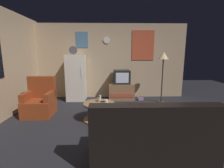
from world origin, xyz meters
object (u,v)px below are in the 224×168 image
object	(u,v)px
fridge	(76,78)
armchair	(40,102)
standing_lamp	(163,60)
coffee_table	(99,112)
remote_control	(104,101)
mug_ceramic_white	(106,102)
book_stack	(141,99)
crt_tv	(122,77)
mug_ceramic_tan	(99,100)
couch	(151,141)
wine_glass	(100,98)
tv_stand	(121,91)

from	to	relation	value
fridge	armchair	size ratio (longest dim) A/B	1.84
standing_lamp	coffee_table	size ratio (longest dim) A/B	2.21
fridge	remote_control	xyz separation A→B (m)	(0.94, -1.69, -0.32)
mug_ceramic_white	book_stack	world-z (taller)	mug_ceramic_white
crt_tv	armchair	xyz separation A→B (m)	(-2.19, -1.37, -0.44)
mug_ceramic_tan	couch	size ratio (longest dim) A/B	0.05
armchair	couch	bearing A→B (deg)	-39.09
crt_tv	mug_ceramic_white	size ratio (longest dim) A/B	6.00
standing_lamp	coffee_table	xyz separation A→B (m)	(-1.91, -1.40, -1.15)
mug_ceramic_white	couch	distance (m)	1.58
remote_control	armchair	size ratio (longest dim) A/B	0.16
coffee_table	mug_ceramic_tan	bearing A→B (deg)	93.61
fridge	couch	world-z (taller)	fridge
mug_ceramic_white	mug_ceramic_tan	bearing A→B (deg)	136.95
wine_glass	book_stack	distance (m)	2.08
coffee_table	book_stack	world-z (taller)	coffee_table
mug_ceramic_white	remote_control	bearing A→B (deg)	116.10
remote_control	fridge	bearing A→B (deg)	94.02
armchair	tv_stand	bearing A→B (deg)	32.15
coffee_table	book_stack	size ratio (longest dim) A/B	3.59
remote_control	book_stack	distance (m)	2.04
tv_stand	remote_control	bearing A→B (deg)	-108.25
crt_tv	armchair	size ratio (longest dim) A/B	0.56
mug_ceramic_white	armchair	world-z (taller)	armchair
standing_lamp	remote_control	size ratio (longest dim) A/B	10.60
fridge	tv_stand	size ratio (longest dim) A/B	2.11
crt_tv	standing_lamp	distance (m)	1.43
crt_tv	mug_ceramic_tan	world-z (taller)	crt_tv
tv_stand	standing_lamp	size ratio (longest dim) A/B	0.53
remote_control	armchair	distance (m)	1.65
coffee_table	mug_ceramic_white	xyz separation A→B (m)	(0.17, -0.06, 0.26)
mug_ceramic_tan	armchair	xyz separation A→B (m)	(-1.51, 0.30, -0.13)
fridge	wine_glass	world-z (taller)	fridge
fridge	couch	distance (m)	3.69
wine_glass	book_stack	world-z (taller)	wine_glass
crt_tv	wine_glass	xyz separation A→B (m)	(-0.65, -1.66, -0.28)
mug_ceramic_white	couch	world-z (taller)	couch
fridge	standing_lamp	distance (m)	2.84
mug_ceramic_tan	crt_tv	bearing A→B (deg)	67.91
coffee_table	crt_tv	bearing A→B (deg)	69.34
remote_control	couch	distance (m)	1.73
standing_lamp	book_stack	xyz separation A→B (m)	(-0.60, 0.28, -1.32)
wine_glass	coffee_table	bearing A→B (deg)	-101.11
coffee_table	armchair	xyz separation A→B (m)	(-1.52, 0.41, 0.13)
mug_ceramic_white	remote_control	xyz separation A→B (m)	(-0.07, 0.14, -0.03)
book_stack	mug_ceramic_white	bearing A→B (deg)	-123.25
fridge	couch	bearing A→B (deg)	-63.05
fridge	coffee_table	xyz separation A→B (m)	(0.84, -1.77, -0.54)
couch	remote_control	bearing A→B (deg)	114.48
couch	wine_glass	bearing A→B (deg)	116.39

